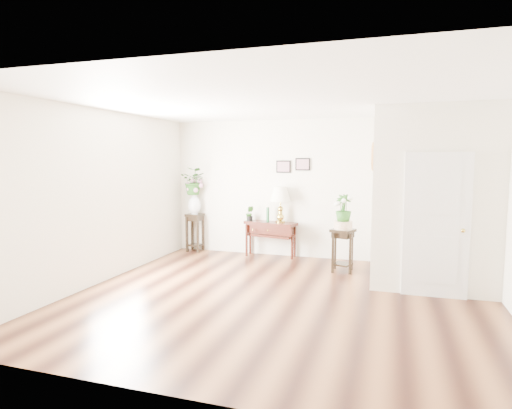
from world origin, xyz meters
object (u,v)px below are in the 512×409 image
at_px(console_table, 271,239).
at_px(table_lamp, 280,205).
at_px(plant_stand_a, 195,232).
at_px(plant_stand_b, 343,250).

bearing_deg(console_table, table_lamp, 12.61).
bearing_deg(table_lamp, plant_stand_a, 180.00).
relative_size(plant_stand_a, plant_stand_b, 1.07).
xyz_separation_m(console_table, plant_stand_a, (-1.71, 0.00, 0.05)).
relative_size(table_lamp, plant_stand_b, 0.96).
bearing_deg(table_lamp, console_table, 180.00).
relative_size(console_table, plant_stand_b, 1.42).
bearing_deg(table_lamp, plant_stand_b, -29.64).
distance_m(table_lamp, plant_stand_b, 1.69).
xyz_separation_m(table_lamp, plant_stand_a, (-1.92, 0.00, -0.66)).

